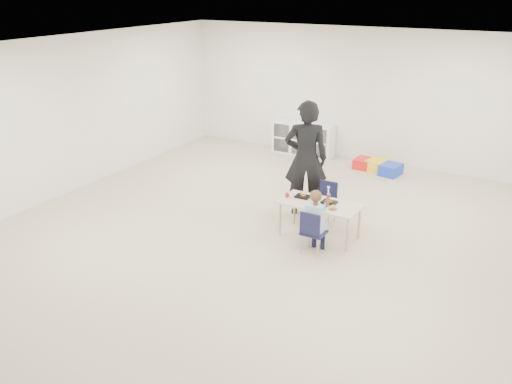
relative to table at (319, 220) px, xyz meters
The scene contains 16 objects.
room 1.46m from the table, 147.78° to the right, with size 9.00×9.02×2.80m.
table is the anchor object (origin of this frame).
chair_near 0.55m from the table, 75.60° to the right, with size 0.32×0.30×0.67m, color #111333, non-canonical shape.
chair_far 0.55m from the table, 104.40° to the left, with size 0.32×0.30×0.67m, color #111333, non-canonical shape.
child 0.60m from the table, 75.60° to the right, with size 0.44×0.44×1.05m, color #B5CFF6, non-canonical shape.
lunch_tray_near 0.32m from the table, 28.45° to the left, with size 0.22×0.16×0.03m, color black.
lunch_tray_far 0.44m from the table, 166.13° to the left, with size 0.22×0.16×0.03m, color black.
milk_carton 0.35m from the table, 87.90° to the right, with size 0.07×0.07×0.10m, color white.
bread_roll 0.42m from the table, 27.08° to the right, with size 0.09×0.09×0.07m, color tan.
apple_near 0.33m from the table, 145.60° to the left, with size 0.07×0.07×0.07m, color maroon.
apple_far 0.62m from the table, behind, with size 0.07×0.07×0.07m, color maroon.
cubby_shelf 4.27m from the table, 117.80° to the left, with size 1.40×0.40×0.70m, color white.
adult 1.15m from the table, 128.38° to the left, with size 0.70×0.46×1.92m, color black.
bin_red 3.52m from the table, 97.74° to the left, with size 0.33×0.42×0.20m, color red.
bin_yellow 3.49m from the table, 92.93° to the left, with size 0.35×0.45×0.22m, color yellow.
bin_blue 3.33m from the table, 87.28° to the left, with size 0.36×0.46×0.22m, color #1837BB.
Camera 1 is at (3.60, -6.50, 3.66)m, focal length 38.00 mm.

